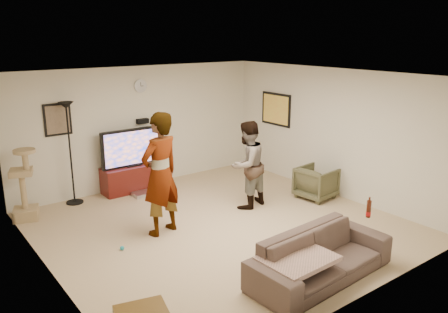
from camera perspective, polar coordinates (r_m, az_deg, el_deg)
floor at (r=7.70m, az=-0.46°, el=-8.80°), size 5.50×5.50×0.02m
ceiling at (r=7.05m, az=-0.50°, el=10.24°), size 5.50×5.50×0.02m
wall_back at (r=9.56m, az=-10.36°, el=3.70°), size 5.50×0.04×2.50m
wall_front at (r=5.42m, az=17.20°, el=-5.73°), size 5.50×0.04×2.50m
wall_left at (r=6.12m, az=-21.68°, el=-3.74°), size 0.04×5.50×2.50m
wall_right at (r=9.13m, az=13.53°, el=2.98°), size 0.04×5.50×2.50m
wall_clock at (r=9.41m, az=-10.53°, el=8.75°), size 0.26×0.04×0.26m
wall_speaker at (r=9.49m, az=-10.24°, el=4.42°), size 0.25×0.10×0.10m
picture_back at (r=8.87m, az=-20.26°, el=4.40°), size 0.42×0.03×0.52m
picture_right at (r=10.14m, az=6.57°, el=5.95°), size 0.03×0.78×0.62m
tv_stand at (r=9.45m, az=-11.36°, el=-2.67°), size 1.28×0.45×0.53m
console_box at (r=9.18m, az=-10.18°, el=-4.66°), size 0.40×0.30×0.07m
tv at (r=9.27m, az=-11.57°, el=1.13°), size 1.28×0.08×0.76m
tv_screen at (r=9.23m, az=-11.45°, el=1.07°), size 1.18×0.01×0.67m
floor_lamp at (r=8.85m, az=-18.82°, el=0.31°), size 0.32×0.32×1.94m
cat_tree at (r=8.47m, az=-24.09°, el=-3.27°), size 0.51×0.51×1.26m
person_left at (r=7.17m, az=-8.03°, el=-2.22°), size 0.82×0.64×1.98m
person_right at (r=8.25m, az=2.94°, el=-1.06°), size 0.90×0.77×1.62m
sofa at (r=6.19m, az=12.13°, el=-12.23°), size 2.14×0.93×0.61m
throw_blanket at (r=5.84m, az=9.27°, el=-12.63°), size 0.92×0.73×0.06m
beer_bottle at (r=6.72m, az=17.80°, el=-6.32°), size 0.06×0.06×0.25m
armchair at (r=9.01m, az=11.56°, el=-3.25°), size 0.75×0.73×0.62m
toy_ball at (r=7.05m, az=-12.74°, el=-11.21°), size 0.06×0.06×0.06m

